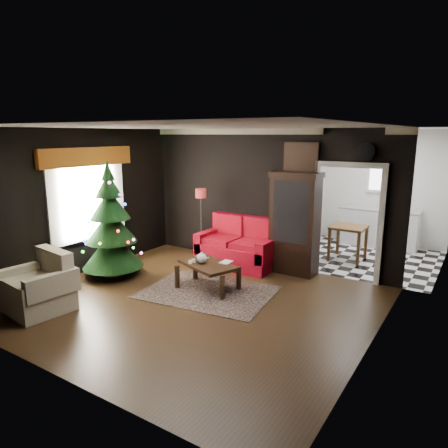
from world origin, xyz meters
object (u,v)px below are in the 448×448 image
Objects in this scene: armchair at (38,283)px; coffee_table at (208,276)px; wall_clock at (366,152)px; curio_cabinet at (295,226)px; kitchen_table at (348,243)px; floor_lamp at (201,222)px; teapot at (202,258)px; loveseat at (238,242)px; christmas_tree at (111,223)px.

coffee_table is (1.67, 2.16, -0.22)m from armchair.
curio_cabinet is at bearing -171.47° from wall_clock.
kitchen_table is (3.23, 5.25, -0.09)m from armchair.
teapot is (1.04, -1.43, -0.26)m from floor_lamp.
loveseat is 2.27× the size of kitchen_table.
kitchen_table is at bearing 62.22° from teapot.
curio_cabinet is 0.87× the size of christmas_tree.
wall_clock is (2.11, 1.83, 2.14)m from coffee_table.
wall_clock is (2.20, 1.88, 1.81)m from teapot.
kitchen_table is at bearing 32.27° from floor_lamp.
loveseat reaches higher than teapot.
curio_cabinet is 3.52m from christmas_tree.
christmas_tree reaches higher than loveseat.
armchair is 2.64m from teapot.
christmas_tree is at bearing -134.98° from kitchen_table.
curio_cabinet is 2.53× the size of kitchen_table.
floor_lamp is 7.14× the size of teapot.
coffee_table is (-0.91, -1.65, -0.71)m from curio_cabinet.
floor_lamp is 1.94× the size of kitchen_table.
armchair is at bearing -133.41° from wall_clock.
christmas_tree is 2.14m from coffee_table.
curio_cabinet is at bearing 10.83° from loveseat.
kitchen_table is (-0.55, 1.25, -2.00)m from wall_clock.
kitchen_table is (1.80, 1.65, -0.12)m from loveseat.
coffee_table is at bearing -50.54° from floor_lamp.
armchair is at bearing -126.78° from teapot.
coffee_table is 3.46m from kitchen_table.
wall_clock is at bearing -66.25° from kitchen_table.
curio_cabinet is 2.09× the size of armchair.
floor_lamp reaches higher than coffee_table.
curio_cabinet reaches higher than kitchen_table.
loveseat is at bearing 47.47° from christmas_tree.
curio_cabinet is 1.31× the size of floor_lamp.
armchair is at bearing -127.69° from coffee_table.
floor_lamp is at bearing 65.96° from christmas_tree.
loveseat is 0.89× the size of curio_cabinet.
armchair is 2.74m from coffee_table.
christmas_tree is 2.40× the size of armchair.
curio_cabinet reaches higher than teapot.
loveseat reaches higher than kitchen_table.
curio_cabinet reaches higher than floor_lamp.
floor_lamp is 1.79m from teapot.
wall_clock is (1.20, 0.18, 1.43)m from curio_cabinet.
kitchen_table is (0.65, 1.43, -0.57)m from curio_cabinet.
armchair is (-0.54, -3.54, -0.37)m from floor_lamp.
wall_clock is (2.35, 0.40, 1.88)m from loveseat.
kitchen_table is at bearing 65.44° from armchair.
coffee_table is at bearing 28.82° from teapot.
coffee_table is 5.07× the size of teapot.
wall_clock is at bearing 9.66° from loveseat.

